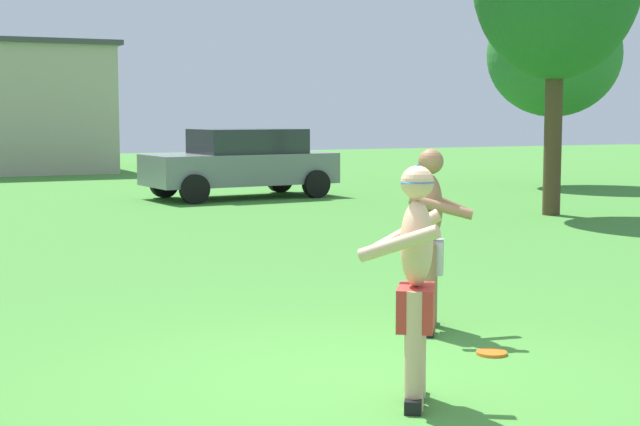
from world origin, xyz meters
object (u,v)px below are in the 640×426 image
object	(u,v)px
tree_behind_players	(554,55)
car_gray_mid_lot	(242,162)
player_with_cap	(415,275)
player_in_gray	(431,236)
frisbee	(492,353)

from	to	relation	value
tree_behind_players	car_gray_mid_lot	bearing A→B (deg)	179.29
player_with_cap	player_in_gray	distance (m)	2.23
player_with_cap	tree_behind_players	bearing A→B (deg)	48.71
player_with_cap	frisbee	xyz separation A→B (m)	(1.25, 0.86, -0.86)
frisbee	car_gray_mid_lot	world-z (taller)	car_gray_mid_lot
tree_behind_players	player_in_gray	bearing A→B (deg)	-132.12
car_gray_mid_lot	frisbee	bearing A→B (deg)	-102.95
player_with_cap	car_gray_mid_lot	bearing A→B (deg)	73.39
car_gray_mid_lot	player_with_cap	bearing A→B (deg)	-106.61
player_in_gray	car_gray_mid_lot	world-z (taller)	player_in_gray
player_in_gray	tree_behind_players	xyz separation A→B (m)	(12.10, 13.38, 2.62)
frisbee	car_gray_mid_lot	size ratio (longest dim) A/B	0.06
frisbee	tree_behind_players	bearing A→B (deg)	49.83
player_with_cap	frisbee	distance (m)	1.74
frisbee	car_gray_mid_lot	xyz separation A→B (m)	(3.33, 14.47, 0.81)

